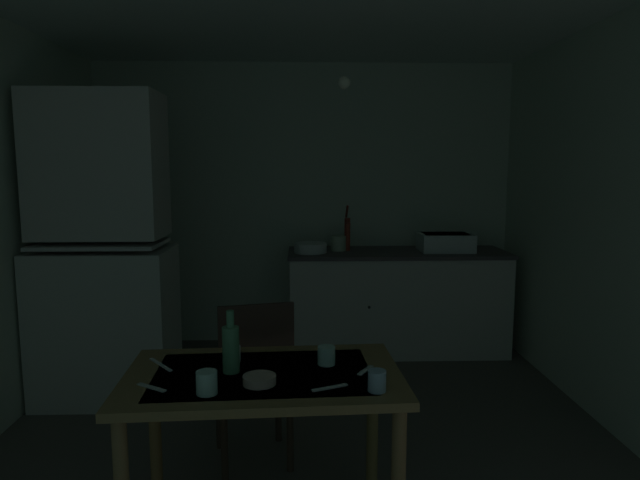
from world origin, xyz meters
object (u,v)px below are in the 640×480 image
hand_pump (347,231)px  mixing_bowl_counter (311,248)px  chair_far_side (254,378)px  dining_table (264,396)px  serving_bowl_wide (259,380)px  mug_tall (232,354)px  hutch_cabinet (103,259)px  sink_basin (445,242)px  glass_bottle (231,347)px

hand_pump → mixing_bowl_counter: (-0.32, -0.10, -0.13)m
chair_far_side → dining_table: bearing=-81.1°
chair_far_side → serving_bowl_wide: size_ratio=6.87×
mixing_bowl_counter → mug_tall: 2.28m
mixing_bowl_counter → dining_table: size_ratio=0.23×
hutch_cabinet → mixing_bowl_counter: 1.66m
sink_basin → mug_tall: bearing=-123.8°
mixing_bowl_counter → dining_table: mixing_bowl_counter is taller
sink_basin → glass_bottle: size_ratio=1.66×
chair_far_side → mixing_bowl_counter: bearing=79.8°
hand_pump → chair_far_side: size_ratio=0.43×
dining_table → mixing_bowl_counter: bearing=84.4°
sink_basin → mug_tall: sink_basin is taller
glass_bottle → chair_far_side: bearing=85.5°
hutch_cabinet → mug_tall: (1.03, -1.36, -0.20)m
hutch_cabinet → serving_bowl_wide: hutch_cabinet is taller
sink_basin → serving_bowl_wide: (-1.39, -2.55, -0.20)m
sink_basin → serving_bowl_wide: size_ratio=3.31×
serving_bowl_wide → mug_tall: bearing=118.6°
sink_basin → chair_far_side: 2.42m
hand_pump → mixing_bowl_counter: 0.35m
hutch_cabinet → hand_pump: 1.99m
mixing_bowl_counter → glass_bottle: bearing=-98.9°
hand_pump → dining_table: 2.58m
mixing_bowl_counter → chair_far_side: (-0.33, -1.81, -0.42)m
mug_tall → glass_bottle: 0.15m
hand_pump → mixing_bowl_counter: bearing=-163.3°
hand_pump → mug_tall: 2.46m
hand_pump → serving_bowl_wide: size_ratio=2.93×
dining_table → glass_bottle: (-0.13, 0.02, 0.21)m
hutch_cabinet → serving_bowl_wide: (1.17, -1.62, -0.22)m
sink_basin → mug_tall: size_ratio=5.55×
serving_bowl_wide → sink_basin: bearing=61.4°
hutch_cabinet → dining_table: bearing=-52.0°
mixing_bowl_counter → mug_tall: bearing=-99.7°
dining_table → glass_bottle: bearing=172.7°
dining_table → serving_bowl_wide: (-0.01, -0.12, 0.12)m
hutch_cabinet → mixing_bowl_counter: bearing=32.0°
dining_table → mug_tall: bearing=135.9°
sink_basin → hand_pump: size_ratio=1.13×
chair_far_side → mug_tall: chair_far_side is taller
hutch_cabinet → dining_table: size_ratio=1.75×
chair_far_side → mug_tall: 0.52m
mixing_bowl_counter → chair_far_side: mixing_bowl_counter is taller
mixing_bowl_counter → serving_bowl_wide: bearing=-95.5°
hutch_cabinet → mug_tall: 1.72m
hutch_cabinet → mug_tall: hutch_cabinet is taller
glass_bottle → mug_tall: bearing=96.3°
hutch_cabinet → chair_far_side: (1.09, -0.93, -0.48)m
dining_table → sink_basin: bearing=60.4°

